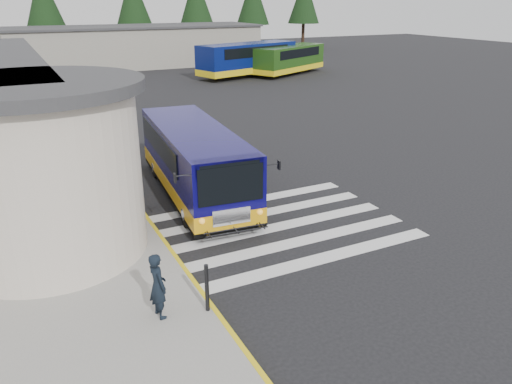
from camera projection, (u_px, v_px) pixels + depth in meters
name	position (u px, v px, depth m)	size (l,w,h in m)	color
ground	(277.00, 216.00, 16.90)	(140.00, 140.00, 0.00)	black
curb_strip	(129.00, 195.00, 18.50)	(0.12, 34.00, 0.16)	yellow
crosswalk	(275.00, 227.00, 16.02)	(8.00, 5.35, 0.01)	silver
depot_building	(136.00, 46.00, 53.60)	(26.40, 8.40, 4.20)	gray
transit_bus	(195.00, 163.00, 18.34)	(3.53, 9.11, 2.52)	#0B064F
pedestrian_a	(158.00, 286.00, 11.04)	(0.57, 0.38, 1.57)	black
pedestrian_b	(53.00, 242.00, 12.69)	(0.92, 0.71, 1.89)	black
bollard	(207.00, 288.00, 11.31)	(0.10, 0.10, 1.18)	black
far_bus_a	(247.00, 58.00, 46.50)	(10.50, 5.53, 2.61)	#071355
far_bus_b	(289.00, 58.00, 47.92)	(9.06, 6.22, 2.29)	#1E4311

